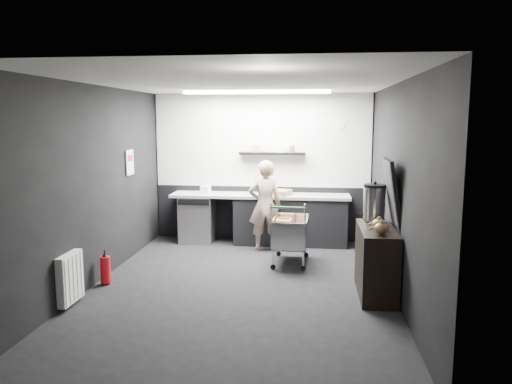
# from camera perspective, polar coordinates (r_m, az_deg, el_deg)

# --- Properties ---
(floor) EXTENTS (5.50, 5.50, 0.00)m
(floor) POSITION_cam_1_polar(r_m,az_deg,el_deg) (6.82, -1.75, -10.83)
(floor) COLOR black
(floor) RESTS_ON ground
(ceiling) EXTENTS (5.50, 5.50, 0.00)m
(ceiling) POSITION_cam_1_polar(r_m,az_deg,el_deg) (6.46, -1.86, 12.42)
(ceiling) COLOR silver
(ceiling) RESTS_ON wall_back
(wall_back) EXTENTS (5.50, 0.00, 5.50)m
(wall_back) POSITION_cam_1_polar(r_m,az_deg,el_deg) (9.22, 0.68, 2.82)
(wall_back) COLOR black
(wall_back) RESTS_ON floor
(wall_front) EXTENTS (5.50, 0.00, 5.50)m
(wall_front) POSITION_cam_1_polar(r_m,az_deg,el_deg) (3.85, -7.79, -5.17)
(wall_front) COLOR black
(wall_front) RESTS_ON floor
(wall_left) EXTENTS (0.00, 5.50, 5.50)m
(wall_left) POSITION_cam_1_polar(r_m,az_deg,el_deg) (7.08, -18.05, 0.70)
(wall_left) COLOR black
(wall_left) RESTS_ON floor
(wall_right) EXTENTS (0.00, 5.50, 5.50)m
(wall_right) POSITION_cam_1_polar(r_m,az_deg,el_deg) (6.52, 15.85, 0.17)
(wall_right) COLOR black
(wall_right) RESTS_ON floor
(kitchen_wall_panel) EXTENTS (3.95, 0.02, 1.70)m
(kitchen_wall_panel) POSITION_cam_1_polar(r_m,az_deg,el_deg) (9.16, 0.67, 5.92)
(kitchen_wall_panel) COLOR silver
(kitchen_wall_panel) RESTS_ON wall_back
(dado_panel) EXTENTS (3.95, 0.02, 1.00)m
(dado_panel) POSITION_cam_1_polar(r_m,az_deg,el_deg) (9.32, 0.66, -2.40)
(dado_panel) COLOR black
(dado_panel) RESTS_ON wall_back
(floating_shelf) EXTENTS (1.20, 0.22, 0.04)m
(floating_shelf) POSITION_cam_1_polar(r_m,az_deg,el_deg) (9.05, 1.86, 4.43)
(floating_shelf) COLOR black
(floating_shelf) RESTS_ON wall_back
(wall_clock) EXTENTS (0.20, 0.03, 0.20)m
(wall_clock) POSITION_cam_1_polar(r_m,az_deg,el_deg) (9.11, 9.55, 7.68)
(wall_clock) COLOR white
(wall_clock) RESTS_ON wall_back
(poster) EXTENTS (0.02, 0.30, 0.40)m
(poster) POSITION_cam_1_polar(r_m,az_deg,el_deg) (8.24, -14.24, 3.29)
(poster) COLOR white
(poster) RESTS_ON wall_left
(poster_red_band) EXTENTS (0.02, 0.22, 0.10)m
(poster_red_band) POSITION_cam_1_polar(r_m,az_deg,el_deg) (8.23, -14.22, 3.78)
(poster_red_band) COLOR red
(poster_red_band) RESTS_ON poster
(radiator) EXTENTS (0.10, 0.50, 0.60)m
(radiator) POSITION_cam_1_polar(r_m,az_deg,el_deg) (6.47, -20.49, -9.20)
(radiator) COLOR white
(radiator) RESTS_ON wall_left
(ceiling_strip) EXTENTS (2.40, 0.20, 0.04)m
(ceiling_strip) POSITION_cam_1_polar(r_m,az_deg,el_deg) (8.29, 0.05, 11.33)
(ceiling_strip) COLOR white
(ceiling_strip) RESTS_ON ceiling
(prep_counter) EXTENTS (3.20, 0.61, 0.90)m
(prep_counter) POSITION_cam_1_polar(r_m,az_deg,el_deg) (9.01, 1.31, -3.05)
(prep_counter) COLOR black
(prep_counter) RESTS_ON floor
(person) EXTENTS (0.62, 0.47, 1.55)m
(person) POSITION_cam_1_polar(r_m,az_deg,el_deg) (8.51, 1.03, -1.55)
(person) COLOR beige
(person) RESTS_ON floor
(shopping_cart) EXTENTS (0.57, 0.91, 0.98)m
(shopping_cart) POSITION_cam_1_polar(r_m,az_deg,el_deg) (7.80, 3.94, -4.81)
(shopping_cart) COLOR silver
(shopping_cart) RESTS_ON floor
(sideboard) EXTENTS (0.50, 1.17, 1.75)m
(sideboard) POSITION_cam_1_polar(r_m,az_deg,el_deg) (6.62, 13.66, -6.64)
(sideboard) COLOR black
(sideboard) RESTS_ON floor
(fire_extinguisher) EXTENTS (0.14, 0.14, 0.45)m
(fire_extinguisher) POSITION_cam_1_polar(r_m,az_deg,el_deg) (7.17, -16.82, -8.38)
(fire_extinguisher) COLOR red
(fire_extinguisher) RESTS_ON floor
(cardboard_box) EXTENTS (0.56, 0.49, 0.09)m
(cardboard_box) POSITION_cam_1_polar(r_m,az_deg,el_deg) (8.86, 2.35, -0.04)
(cardboard_box) COLOR #A37A57
(cardboard_box) RESTS_ON prep_counter
(pink_tub) EXTENTS (0.23, 0.23, 0.23)m
(pink_tub) POSITION_cam_1_polar(r_m,az_deg,el_deg) (8.92, 1.44, 0.45)
(pink_tub) COLOR silver
(pink_tub) RESTS_ON prep_counter
(white_container) EXTENTS (0.18, 0.16, 0.14)m
(white_container) POSITION_cam_1_polar(r_m,az_deg,el_deg) (9.04, -5.79, 0.25)
(white_container) COLOR white
(white_container) RESTS_ON prep_counter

